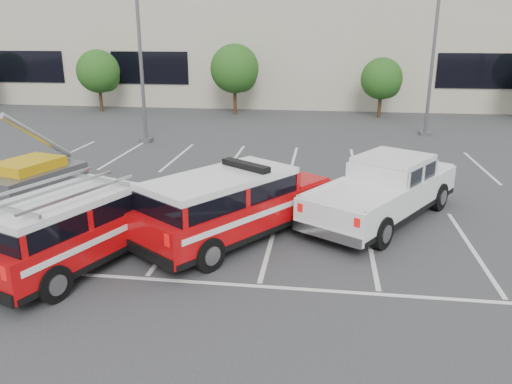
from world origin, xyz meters
The scene contains 12 objects.
ground centered at (0.00, 0.00, 0.00)m, with size 120.00×120.00×0.00m, color #343437.
stall_markings centered at (0.00, 4.50, 0.01)m, with size 23.00×15.00×0.01m, color silver.
convention_building centered at (0.18, 31.86, 4.72)m, with size 60.00×16.99×13.20m.
tree_left centered at (-14.91, 22.05, 2.77)m, with size 3.07×3.07×4.42m.
tree_mid_left centered at (-4.91, 22.05, 3.04)m, with size 3.37×3.37×4.85m.
tree_mid_right centered at (5.09, 22.05, 2.50)m, with size 2.77×2.77×3.99m.
light_pole_left centered at (-8.00, 12.00, 5.19)m, with size 0.90×0.60×10.24m.
light_pole_mid centered at (7.00, 16.00, 5.19)m, with size 0.90×0.60×10.24m.
fire_chief_suv centered at (-1.07, -0.16, 0.86)m, with size 5.29×6.14×2.11m.
white_pickup centered at (3.23, 1.99, 0.77)m, with size 5.19×6.46×1.93m.
ladder_suv centered at (-4.60, -2.25, 0.84)m, with size 3.91×5.76×2.11m.
utility_rig centered at (-8.83, 2.37, 0.62)m, with size 3.90×3.87×3.10m.
Camera 1 is at (1.34, -12.96, 5.54)m, focal length 35.00 mm.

